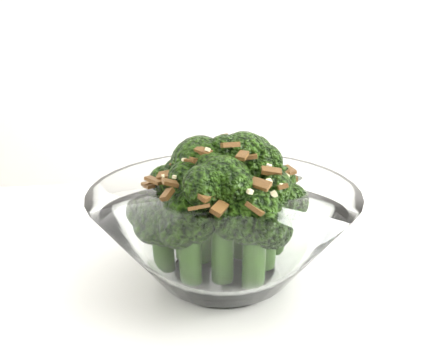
{
  "coord_description": "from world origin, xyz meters",
  "views": [
    {
      "loc": [
        -0.2,
        -0.49,
        1.0
      ],
      "look_at": [
        -0.23,
        -0.06,
        0.85
      ],
      "focal_mm": 40.0,
      "sensor_mm": 36.0,
      "label": 1
    }
  ],
  "objects": [
    {
      "name": "broccoli_dish",
      "position": [
        -0.23,
        -0.06,
        0.81
      ],
      "size": [
        0.25,
        0.25,
        0.14
      ],
      "color": "white",
      "rests_on": "table"
    }
  ]
}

